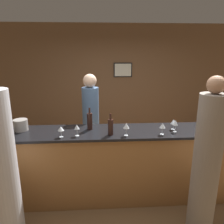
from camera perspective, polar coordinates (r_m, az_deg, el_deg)
ground_plane at (r=3.65m, az=3.78°, el=-20.86°), size 14.00×14.00×0.00m
back_wall at (r=5.35m, az=0.83°, el=7.23°), size 8.00×0.08×2.80m
bar_counter at (r=3.36m, az=3.94°, el=-13.42°), size 3.65×0.64×1.07m
bartender at (r=3.81m, az=-5.49°, el=-4.43°), size 0.28×0.28×1.82m
guest_0 at (r=2.73m, az=-27.12°, el=-13.09°), size 0.35×0.35×2.00m
guest_1 at (r=2.77m, az=23.35°, el=-12.72°), size 0.31×0.31×1.93m
wine_bottle_1 at (r=3.15m, az=-5.84°, el=-2.34°), size 0.08×0.08×0.32m
wine_bottle_2 at (r=2.93m, az=-0.38°, el=-3.85°), size 0.07×0.07×0.30m
ice_bucket at (r=3.37m, az=-22.74°, el=-3.15°), size 0.20×0.20×0.16m
wine_glass_0 at (r=2.90m, az=3.75°, el=-3.64°), size 0.08×0.08×0.18m
wine_glass_1 at (r=2.93m, az=-9.18°, el=-3.93°), size 0.07×0.07×0.16m
wine_glass_2 at (r=3.39m, az=24.74°, el=-2.31°), size 0.06×0.06×0.18m
wine_glass_3 at (r=2.93m, az=-13.22°, el=-4.30°), size 0.08×0.08×0.15m
wine_glass_4 at (r=3.25m, az=15.79°, el=-2.47°), size 0.08×0.08×0.16m
wine_glass_5 at (r=3.02m, az=13.07°, el=-3.55°), size 0.08×0.08×0.16m
wine_glass_6 at (r=3.16m, az=16.24°, el=-2.78°), size 0.07×0.07×0.17m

